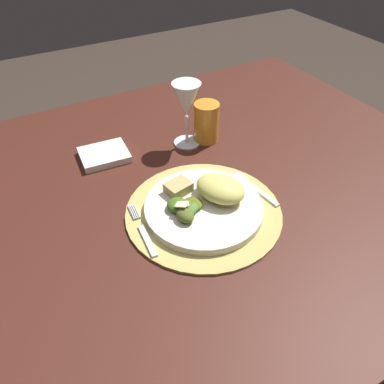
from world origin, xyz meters
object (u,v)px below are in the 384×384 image
at_px(dining_table, 193,226).
at_px(spoon, 248,183).
at_px(fork, 143,232).
at_px(napkin, 104,155).
at_px(wine_glass, 187,102).
at_px(amber_tumbler, 206,122).
at_px(dinner_plate, 204,208).

relative_size(dining_table, spoon, 9.28).
distance_m(fork, spoon, 0.27).
height_order(napkin, wine_glass, wine_glass).
bearing_deg(amber_tumbler, wine_glass, 170.36).
bearing_deg(dining_table, wine_glass, 66.69).
height_order(fork, amber_tumbler, amber_tumbler).
distance_m(dining_table, fork, 0.24).
height_order(fork, spoon, spoon).
bearing_deg(amber_tumbler, fork, -140.20).
height_order(dining_table, dinner_plate, dinner_plate).
distance_m(dining_table, napkin, 0.29).
bearing_deg(wine_glass, dining_table, -113.31).
height_order(dining_table, amber_tumbler, amber_tumbler).
relative_size(spoon, wine_glass, 0.84).
relative_size(dinner_plate, napkin, 2.14).
bearing_deg(wine_glass, spoon, -80.65).
height_order(dining_table, spoon, spoon).
relative_size(dinner_plate, spoon, 1.76).
bearing_deg(dining_table, amber_tumbler, 50.65).
distance_m(dining_table, wine_glass, 0.31).
bearing_deg(wine_glass, dinner_plate, -111.06).
height_order(spoon, napkin, napkin).
distance_m(dining_table, dinner_plate, 0.18).
bearing_deg(napkin, dining_table, -53.52).
distance_m(fork, amber_tumbler, 0.37).
relative_size(dinner_plate, amber_tumbler, 2.37).
bearing_deg(spoon, dining_table, 146.57).
bearing_deg(amber_tumbler, napkin, 169.12).
relative_size(dinner_plate, wine_glass, 1.48).
distance_m(dining_table, spoon, 0.19).
bearing_deg(spoon, wine_glass, 99.35).
xyz_separation_m(spoon, napkin, (-0.25, 0.27, 0.00)).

